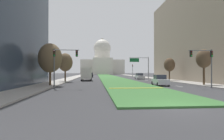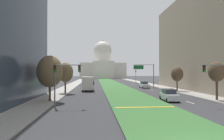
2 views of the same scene
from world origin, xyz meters
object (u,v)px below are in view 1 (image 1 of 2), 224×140
object	(u,v)px
capitol_building	(102,62)
sedan_lead_stopped	(160,80)
traffic_light_near_left	(61,59)
street_tree_left_mid	(65,62)
box_truck_delivery	(86,74)
traffic_light_near_right	(206,60)
overhead_guide_sign	(141,63)
street_tree_left_near	(50,58)
street_tree_right_mid	(169,65)
street_tree_right_near	(204,59)
traffic_light_far_right	(133,69)
sedan_distant	(90,75)
sedan_midblock	(139,76)

from	to	relation	value
capitol_building	sedan_lead_stopped	world-z (taller)	capitol_building
traffic_light_near_left	street_tree_left_mid	xyz separation A→B (m)	(-1.87, 15.26, 0.34)
box_truck_delivery	traffic_light_near_right	bearing A→B (deg)	-52.10
overhead_guide_sign	box_truck_delivery	distance (m)	18.48
street_tree_left_near	street_tree_right_mid	size ratio (longest dim) A/B	1.21
capitol_building	street_tree_left_near	xyz separation A→B (m)	(-12.00, -115.26, -5.34)
street_tree_right_near	traffic_light_near_left	bearing A→B (deg)	-170.99
capitol_building	street_tree_left_mid	distance (m)	105.24
traffic_light_far_right	sedan_lead_stopped	size ratio (longest dim) A/B	1.17
capitol_building	traffic_light_far_right	distance (m)	67.71
box_truck_delivery	sedan_lead_stopped	bearing A→B (deg)	-53.21
overhead_guide_sign	street_tree_left_near	size ratio (longest dim) A/B	1.00
traffic_light_far_right	street_tree_right_near	world-z (taller)	street_tree_right_near
overhead_guide_sign	sedan_distant	world-z (taller)	overhead_guide_sign
street_tree_left_near	sedan_midblock	xyz separation A→B (m)	(19.51, 23.85, -3.46)
sedan_midblock	traffic_light_near_left	bearing A→B (deg)	-121.13
capitol_building	traffic_light_near_left	size ratio (longest dim) A/B	6.19
traffic_light_near_left	capitol_building	bearing A→B (deg)	85.42
street_tree_left_mid	box_truck_delivery	size ratio (longest dim) A/B	0.95
traffic_light_near_left	box_truck_delivery	distance (m)	21.06
overhead_guide_sign	street_tree_right_mid	world-z (taller)	overhead_guide_sign
traffic_light_near_left	box_truck_delivery	size ratio (longest dim) A/B	0.81
traffic_light_near_left	sedan_midblock	bearing A→B (deg)	58.87
street_tree_right_near	street_tree_right_mid	bearing A→B (deg)	89.40
street_tree_left_mid	sedan_distant	bearing A→B (deg)	81.81
street_tree_right_near	sedan_lead_stopped	bearing A→B (deg)	173.16
sedan_lead_stopped	sedan_midblock	size ratio (longest dim) A/B	0.96
street_tree_left_near	street_tree_right_near	bearing A→B (deg)	-2.52
street_tree_right_near	sedan_lead_stopped	world-z (taller)	street_tree_right_near
street_tree_right_mid	street_tree_left_mid	bearing A→B (deg)	-174.26
sedan_distant	traffic_light_near_left	bearing A→B (deg)	-93.13
traffic_light_near_left	sedan_midblock	xyz separation A→B (m)	(17.10, 28.31, -2.98)
capitol_building	sedan_midblock	distance (m)	92.14
street_tree_right_mid	sedan_lead_stopped	world-z (taller)	street_tree_right_mid
overhead_guide_sign	street_tree_left_mid	world-z (taller)	overhead_guide_sign
traffic_light_near_left	street_tree_right_mid	xyz separation A→B (m)	(21.67, 17.62, -0.01)
sedan_lead_stopped	sedan_distant	distance (m)	43.09
traffic_light_near_right	street_tree_right_near	xyz separation A→B (m)	(2.34, 4.29, 0.42)
capitol_building	street_tree_left_near	size ratio (longest dim) A/B	4.94
traffic_light_near_right	street_tree_right_near	bearing A→B (deg)	61.40
capitol_building	box_truck_delivery	world-z (taller)	capitol_building
street_tree_left_near	sedan_distant	distance (m)	41.53
sedan_lead_stopped	capitol_building	bearing A→B (deg)	92.53
sedan_lead_stopped	street_tree_right_near	bearing A→B (deg)	-6.84
traffic_light_near_right	traffic_light_far_right	distance (m)	54.01
capitol_building	traffic_light_near_right	bearing A→B (deg)	-85.45
overhead_guide_sign	sedan_distant	bearing A→B (deg)	135.03
traffic_light_near_right	street_tree_right_mid	xyz separation A→B (m)	(2.49, 18.50, -0.01)
traffic_light_far_right	street_tree_left_near	size ratio (longest dim) A/B	0.80
street_tree_left_near	traffic_light_far_right	bearing A→B (deg)	65.25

